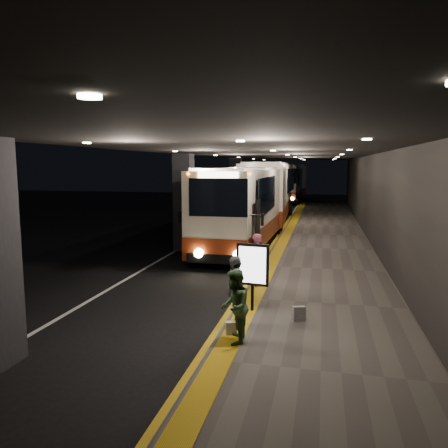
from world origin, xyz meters
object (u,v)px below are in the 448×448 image
(passenger_waiting_grey, at_px, (235,292))
(bag_polka, at_px, (299,314))
(coach_third, at_px, (290,184))
(passenger_waiting_green, at_px, (235,306))
(coach_main, at_px, (246,209))
(coach_second, at_px, (269,194))
(passenger_boarding, at_px, (259,260))
(bag_plain, at_px, (231,328))
(info_sign, at_px, (253,266))
(stanchion_post, at_px, (256,270))

(passenger_waiting_grey, bearing_deg, bag_polka, 95.46)
(coach_third, distance_m, passenger_waiting_green, 39.19)
(coach_main, xyz_separation_m, coach_second, (-0.07, 9.45, 0.14))
(passenger_boarding, xyz_separation_m, bag_plain, (0.00, -4.14, -0.67))
(coach_main, height_order, coach_second, coach_second)
(coach_main, xyz_separation_m, coach_third, (0.06, 27.05, 0.09))
(bag_plain, bearing_deg, passenger_waiting_green, -69.16)
(coach_third, bearing_deg, coach_second, -88.21)
(coach_third, distance_m, passenger_boarding, 34.64)
(coach_third, xyz_separation_m, info_sign, (1.86, -37.05, -0.51))
(coach_second, bearing_deg, coach_third, 87.44)
(passenger_waiting_green, height_order, info_sign, info_sign)
(coach_main, relative_size, passenger_waiting_green, 7.49)
(info_sign, bearing_deg, passenger_waiting_grey, -92.29)
(passenger_waiting_green, bearing_deg, coach_main, -177.60)
(bag_polka, bearing_deg, coach_second, 99.12)
(coach_second, xyz_separation_m, info_sign, (1.98, -19.45, -0.57))
(bag_polka, distance_m, info_sign, 1.65)
(passenger_waiting_green, distance_m, info_sign, 2.13)
(coach_second, xyz_separation_m, passenger_waiting_grey, (1.78, -20.68, -0.90))
(bag_plain, xyz_separation_m, stanchion_post, (-0.05, 3.94, 0.39))
(stanchion_post, bearing_deg, passenger_waiting_grey, -89.18)
(coach_second, relative_size, passenger_boarding, 7.77)
(bag_polka, bearing_deg, coach_third, 94.68)
(bag_polka, bearing_deg, passenger_waiting_grey, -151.68)
(passenger_waiting_green, height_order, bag_plain, passenger_waiting_green)
(coach_main, height_order, passenger_boarding, coach_main)
(passenger_waiting_grey, bearing_deg, coach_third, 159.62)
(coach_second, xyz_separation_m, coach_third, (0.13, 17.60, -0.05))
(passenger_waiting_green, height_order, stanchion_post, passenger_waiting_green)
(info_sign, height_order, stanchion_post, info_sign)
(coach_third, distance_m, passenger_waiting_grey, 38.33)
(passenger_waiting_grey, bearing_deg, passenger_waiting_green, -12.51)
(coach_main, distance_m, stanchion_post, 7.98)
(bag_plain, bearing_deg, passenger_waiting_grey, 90.00)
(passenger_waiting_grey, height_order, bag_plain, passenger_waiting_grey)
(passenger_boarding, height_order, bag_polka, passenger_boarding)
(passenger_waiting_green, bearing_deg, passenger_boarding, 175.58)
(passenger_waiting_green, distance_m, passenger_waiting_grey, 0.87)
(coach_main, bearing_deg, coach_second, 92.04)
(passenger_boarding, relative_size, stanchion_post, 1.51)
(bag_polka, bearing_deg, info_sign, 158.90)
(coach_main, distance_m, coach_second, 9.46)
(coach_second, distance_m, stanchion_post, 17.32)
(stanchion_post, bearing_deg, coach_second, 95.75)
(coach_main, distance_m, passenger_boarding, 7.77)
(passenger_waiting_grey, bearing_deg, bag_plain, -22.86)
(passenger_waiting_grey, distance_m, stanchion_post, 3.51)
(coach_third, height_order, info_sign, coach_third)
(coach_third, distance_m, bag_plain, 38.79)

